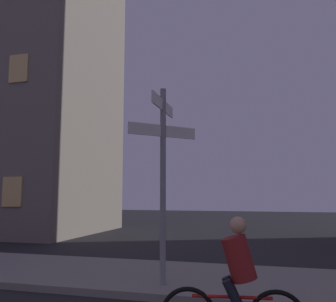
% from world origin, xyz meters
% --- Properties ---
extents(sidewalk_kerb, '(40.00, 3.11, 0.14)m').
position_xyz_m(sidewalk_kerb, '(0.00, 6.35, 0.07)').
color(sidewalk_kerb, gray).
rests_on(sidewalk_kerb, ground_plane).
extents(signpost, '(1.13, 1.48, 3.95)m').
position_xyz_m(signpost, '(0.14, 5.50, 2.49)').
color(signpost, gray).
rests_on(signpost, sidewalk_kerb).
extents(cyclist, '(1.81, 0.38, 1.61)m').
position_xyz_m(cyclist, '(1.75, 3.24, 0.75)').
color(cyclist, black).
rests_on(cyclist, ground_plane).
extents(building_left_block, '(10.94, 7.14, 18.47)m').
position_xyz_m(building_left_block, '(-11.39, 14.39, 9.23)').
color(building_left_block, slate).
rests_on(building_left_block, ground_plane).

